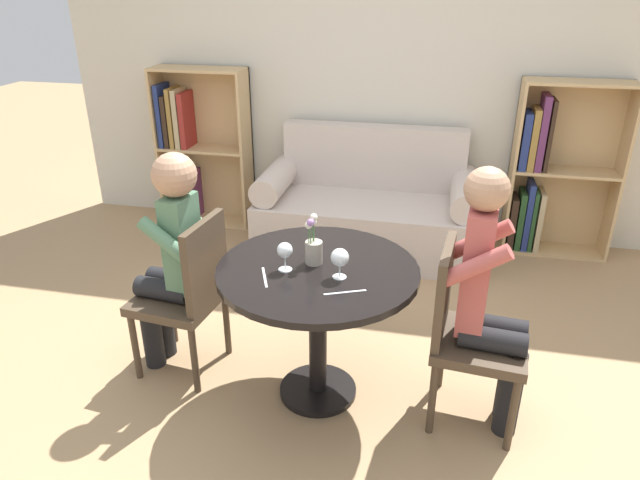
% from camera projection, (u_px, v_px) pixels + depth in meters
% --- Properties ---
extents(ground_plane, '(16.00, 16.00, 0.00)m').
position_uv_depth(ground_plane, '(318.00, 392.00, 3.00)').
color(ground_plane, tan).
extents(back_wall, '(5.20, 0.05, 2.70)m').
position_uv_depth(back_wall, '(380.00, 66.00, 4.40)').
color(back_wall, beige).
rests_on(back_wall, ground_plane).
extents(round_table, '(0.96, 0.96, 0.74)m').
position_uv_depth(round_table, '(318.00, 294.00, 2.74)').
color(round_table, black).
rests_on(round_table, ground_plane).
extents(couch, '(1.67, 0.80, 0.92)m').
position_uv_depth(couch, '(368.00, 211.00, 4.46)').
color(couch, beige).
rests_on(couch, ground_plane).
extents(bookshelf_left, '(0.77, 0.28, 1.32)m').
position_uv_depth(bookshelf_left, '(194.00, 151.00, 4.87)').
color(bookshelf_left, tan).
rests_on(bookshelf_left, ground_plane).
extents(bookshelf_right, '(0.77, 0.28, 1.32)m').
position_uv_depth(bookshelf_right, '(549.00, 174.00, 4.31)').
color(bookshelf_right, tan).
rests_on(bookshelf_right, ground_plane).
extents(chair_left, '(0.46, 0.46, 0.90)m').
position_uv_depth(chair_left, '(189.00, 290.00, 2.98)').
color(chair_left, '#473828').
rests_on(chair_left, ground_plane).
extents(chair_right, '(0.46, 0.46, 0.90)m').
position_uv_depth(chair_right, '(466.00, 329.00, 2.66)').
color(chair_right, '#473828').
rests_on(chair_right, ground_plane).
extents(person_left, '(0.44, 0.37, 1.23)m').
position_uv_depth(person_left, '(171.00, 256.00, 2.93)').
color(person_left, black).
rests_on(person_left, ground_plane).
extents(person_right, '(0.44, 0.37, 1.28)m').
position_uv_depth(person_right, '(490.00, 300.00, 2.55)').
color(person_right, black).
rests_on(person_right, ground_plane).
extents(wine_glass_left, '(0.07, 0.07, 0.14)m').
position_uv_depth(wine_glass_left, '(285.00, 251.00, 2.62)').
color(wine_glass_left, white).
rests_on(wine_glass_left, round_table).
extents(wine_glass_right, '(0.08, 0.08, 0.14)m').
position_uv_depth(wine_glass_right, '(340.00, 258.00, 2.56)').
color(wine_glass_right, white).
rests_on(wine_glass_right, round_table).
extents(flower_vase, '(0.08, 0.08, 0.25)m').
position_uv_depth(flower_vase, '(313.00, 246.00, 2.69)').
color(flower_vase, '#9E9384').
rests_on(flower_vase, round_table).
extents(knife_left_setting, '(0.18, 0.09, 0.00)m').
position_uv_depth(knife_left_setting, '(345.00, 292.00, 2.47)').
color(knife_left_setting, silver).
rests_on(knife_left_setting, round_table).
extents(fork_left_setting, '(0.08, 0.18, 0.00)m').
position_uv_depth(fork_left_setting, '(265.00, 277.00, 2.59)').
color(fork_left_setting, silver).
rests_on(fork_left_setting, round_table).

